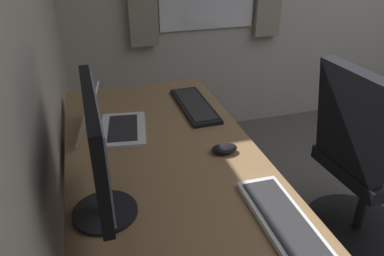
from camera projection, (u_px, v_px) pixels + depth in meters
desk at (178, 202)px, 1.30m from camera, size 1.90×0.75×0.73m
drawer_pedestal at (152, 199)px, 1.80m from camera, size 0.40×0.51×0.69m
monitor_primary at (97, 150)px, 1.04m from camera, size 0.47×0.20×0.40m
laptop_leftmost at (109, 123)px, 1.58m from camera, size 0.33×0.32×0.18m
keyboard_main at (195, 105)px, 1.81m from camera, size 0.42×0.14×0.02m
keyboard_spare at (285, 222)px, 1.10m from camera, size 0.42×0.15×0.02m
mouse_main at (224, 149)px, 1.45m from camera, size 0.06×0.10×0.03m
office_chair at (361, 169)px, 1.83m from camera, size 0.56×0.56×0.97m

